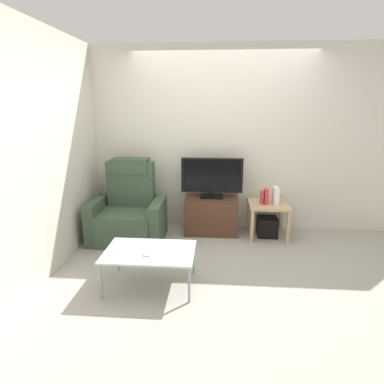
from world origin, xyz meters
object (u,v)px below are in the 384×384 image
at_px(side_table, 268,208).
at_px(coffee_table, 150,253).
at_px(book_leftmost, 262,197).
at_px(recliner_armchair, 129,212).
at_px(cell_phone, 148,253).
at_px(game_console, 276,195).
at_px(television, 212,177).
at_px(subwoofer_box, 267,227).
at_px(tv_stand, 211,215).
at_px(book_middle, 266,196).

relative_size(side_table, coffee_table, 0.60).
bearing_deg(coffee_table, book_leftmost, 47.47).
bearing_deg(recliner_armchair, cell_phone, -72.35).
height_order(recliner_armchair, game_console, recliner_armchair).
xyz_separation_m(television, side_table, (0.79, -0.08, -0.41)).
height_order(subwoofer_box, coffee_table, coffee_table).
distance_m(recliner_armchair, book_leftmost, 1.84).
bearing_deg(game_console, recliner_armchair, -173.48).
bearing_deg(cell_phone, tv_stand, 76.92).
height_order(subwoofer_box, cell_phone, cell_phone).
xyz_separation_m(coffee_table, cell_phone, (-0.00, -0.05, 0.03)).
bearing_deg(coffee_table, book_middle, 46.23).
relative_size(recliner_armchair, coffee_table, 1.20).
xyz_separation_m(book_leftmost, coffee_table, (-1.28, -1.39, -0.21)).
xyz_separation_m(tv_stand, book_middle, (0.75, -0.08, 0.32)).
distance_m(tv_stand, cell_phone, 1.65).
bearing_deg(television, book_middle, -7.76).
distance_m(side_table, coffee_table, 1.98).
distance_m(tv_stand, game_console, 0.94).
relative_size(recliner_armchair, game_console, 4.82).
relative_size(game_console, coffee_table, 0.25).
xyz_separation_m(book_leftmost, game_console, (0.19, 0.03, 0.02)).
bearing_deg(tv_stand, game_console, -3.43).
relative_size(television, recliner_armchair, 0.79).
bearing_deg(subwoofer_box, tv_stand, 175.46).
height_order(recliner_armchair, side_table, recliner_armchair).
bearing_deg(subwoofer_box, game_console, 6.34).
height_order(book_middle, coffee_table, book_middle).
xyz_separation_m(tv_stand, game_console, (0.88, -0.05, 0.33)).
height_order(side_table, book_leftmost, book_leftmost).
xyz_separation_m(recliner_armchair, book_middle, (1.87, 0.20, 0.21)).
xyz_separation_m(recliner_armchair, cell_phone, (0.54, -1.25, 0.02)).
height_order(recliner_armchair, book_leftmost, recliner_armchair).
bearing_deg(recliner_armchair, game_console, 0.98).
bearing_deg(cell_phone, book_middle, 55.34).
distance_m(tv_stand, recliner_armchair, 1.17).
distance_m(game_console, coffee_table, 2.06).
bearing_deg(recliner_armchair, book_leftmost, 0.72).
bearing_deg(book_middle, book_leftmost, 180.00).
distance_m(tv_stand, book_leftmost, 0.76).
relative_size(subwoofer_box, game_console, 1.21).
distance_m(television, coffee_table, 1.67).
bearing_deg(book_leftmost, recliner_armchair, -173.74).
bearing_deg(television, book_leftmost, -8.39).
bearing_deg(side_table, tv_stand, 175.46).
bearing_deg(cell_phone, subwoofer_box, 54.82).
distance_m(tv_stand, book_middle, 0.82).
bearing_deg(cell_phone, coffee_table, 95.00).
bearing_deg(tv_stand, subwoofer_box, -4.54).
xyz_separation_m(side_table, book_middle, (-0.04, -0.02, 0.18)).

